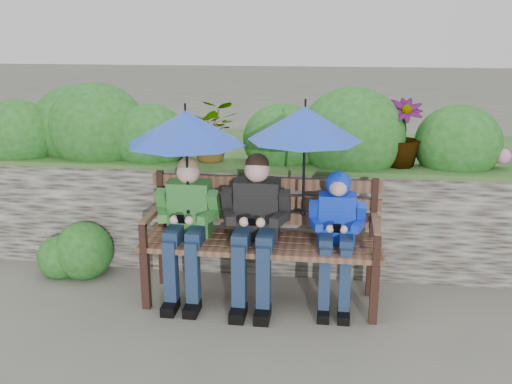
# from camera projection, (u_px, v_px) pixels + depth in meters

# --- Properties ---
(ground) EXTENTS (60.00, 60.00, 0.00)m
(ground) POSITION_uv_depth(u_px,v_px,m) (254.00, 302.00, 4.87)
(ground) COLOR #616055
(ground) RESTS_ON ground
(garden_backdrop) EXTENTS (8.00, 2.87, 1.79)m
(garden_backdrop) POSITION_uv_depth(u_px,v_px,m) (265.00, 181.00, 6.20)
(garden_backdrop) COLOR #2E2722
(garden_backdrop) RESTS_ON ground
(park_bench) EXTENTS (1.99, 0.58, 1.05)m
(park_bench) POSITION_uv_depth(u_px,v_px,m) (262.00, 232.00, 4.81)
(park_bench) COLOR black
(park_bench) RESTS_ON ground
(boy_left) EXTENTS (0.52, 0.60, 1.23)m
(boy_left) POSITION_uv_depth(u_px,v_px,m) (187.00, 221.00, 4.76)
(boy_left) COLOR #337A31
(boy_left) RESTS_ON ground
(boy_middle) EXTENTS (0.56, 0.65, 1.27)m
(boy_middle) POSITION_uv_depth(u_px,v_px,m) (255.00, 222.00, 4.68)
(boy_middle) COLOR black
(boy_middle) RESTS_ON ground
(boy_right) EXTENTS (0.45, 0.55, 1.14)m
(boy_right) POSITION_uv_depth(u_px,v_px,m) (337.00, 227.00, 4.62)
(boy_right) COLOR #0019B5
(boy_right) RESTS_ON ground
(umbrella_left) EXTENTS (0.97, 0.97, 0.92)m
(umbrella_left) POSITION_uv_depth(u_px,v_px,m) (186.00, 128.00, 4.56)
(umbrella_left) COLOR blue
(umbrella_left) RESTS_ON ground
(umbrella_right) EXTENTS (0.91, 0.91, 0.95)m
(umbrella_right) POSITION_uv_depth(u_px,v_px,m) (305.00, 124.00, 4.44)
(umbrella_right) COLOR blue
(umbrella_right) RESTS_ON ground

